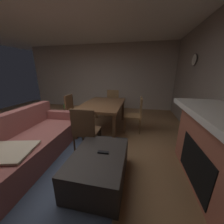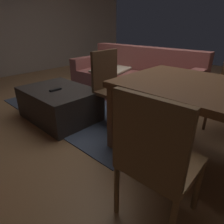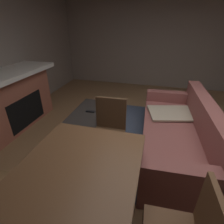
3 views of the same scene
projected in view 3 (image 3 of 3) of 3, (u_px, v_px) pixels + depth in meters
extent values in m
plane|color=olive|center=(157.00, 163.00, 2.59)|extent=(8.68, 8.68, 0.00)
cube|color=gray|center=(166.00, 41.00, 5.07)|extent=(0.12, 6.64, 2.71)
cube|color=#3D475B|center=(131.00, 137.00, 3.16)|extent=(2.60, 2.00, 0.01)
cube|color=#9E5642|center=(12.00, 102.00, 3.31)|extent=(1.61, 0.60, 1.00)
cube|color=black|center=(25.00, 111.00, 3.32)|extent=(0.88, 0.10, 0.56)
cube|color=white|center=(6.00, 74.00, 3.05)|extent=(1.85, 0.76, 0.08)
cube|color=#8C4C47|center=(174.00, 139.00, 2.75)|extent=(2.30, 1.07, 0.42)
cube|color=#8C4C47|center=(207.00, 119.00, 2.48)|extent=(2.26, 0.30, 0.42)
cube|color=#8C4C47|center=(190.00, 176.00, 1.70)|extent=(0.22, 0.98, 0.20)
cube|color=#8C4C47|center=(171.00, 97.00, 3.50)|extent=(0.22, 0.98, 0.20)
cube|color=tan|center=(173.00, 113.00, 3.03)|extent=(0.74, 0.93, 0.03)
cube|color=#2D2826|center=(95.00, 122.00, 3.22)|extent=(1.02, 0.75, 0.43)
cube|color=black|center=(90.00, 111.00, 3.10)|extent=(0.05, 0.16, 0.02)
cube|color=brown|center=(67.00, 189.00, 1.35)|extent=(1.67, 1.05, 0.06)
cube|color=brown|center=(137.00, 165.00, 2.08)|extent=(0.07, 0.07, 0.68)
cube|color=brown|center=(66.00, 152.00, 2.29)|extent=(0.07, 0.07, 0.68)
cube|color=#513823|center=(108.00, 136.00, 2.46)|extent=(0.45, 0.45, 0.04)
cube|color=#513823|center=(111.00, 113.00, 2.51)|extent=(0.05, 0.44, 0.48)
cylinder|color=#513823|center=(118.00, 160.00, 2.34)|extent=(0.04, 0.04, 0.41)
cylinder|color=#513823|center=(90.00, 155.00, 2.43)|extent=(0.04, 0.04, 0.41)
cylinder|color=#513823|center=(124.00, 142.00, 2.69)|extent=(0.04, 0.04, 0.41)
cylinder|color=#513823|center=(99.00, 139.00, 2.77)|extent=(0.04, 0.04, 0.41)
cube|color=brown|center=(211.00, 223.00, 1.14)|extent=(0.44, 0.06, 0.48)
cylinder|color=brown|center=(144.00, 223.00, 1.61)|extent=(0.04, 0.04, 0.41)
cylinder|color=brown|center=(29.00, 192.00, 1.90)|extent=(0.04, 0.04, 0.41)
ellipsoid|color=#8C6B4C|center=(104.00, 158.00, 2.46)|extent=(0.47, 0.41, 0.18)
sphere|color=#8C6B4C|center=(92.00, 159.00, 2.30)|extent=(0.14, 0.14, 0.14)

